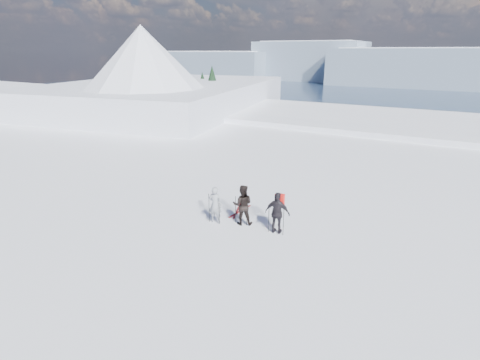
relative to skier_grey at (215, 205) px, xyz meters
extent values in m
plane|color=white|center=(3.11, 57.76, -18.31)|extent=(220.00, 208.01, 71.62)
cube|color=white|center=(3.11, 27.76, -7.31)|extent=(180.00, 16.00, 14.00)
plane|color=#21324C|center=(3.11, 287.76, -30.81)|extent=(820.00, 820.00, 0.00)
cube|color=slate|center=(-276.89, 437.76, -13.81)|extent=(150.00, 80.00, 34.00)
cube|color=white|center=(-276.89, 437.76, 0.19)|extent=(127.50, 70.00, 8.00)
cube|color=slate|center=(-156.89, 467.76, -7.81)|extent=(130.00, 80.00, 46.00)
cube|color=white|center=(-156.89, 467.76, 12.19)|extent=(110.50, 70.00, 8.00)
cube|color=slate|center=(-36.89, 437.76, -11.81)|extent=(160.00, 80.00, 38.00)
cube|color=white|center=(-36.89, 437.76, 4.19)|extent=(136.00, 70.00, 8.00)
cube|color=white|center=(-24.89, 25.76, -5.81)|extent=(29.19, 35.68, 16.00)
cone|color=white|center=(-21.89, 19.76, 4.19)|extent=(18.00, 18.00, 9.00)
cone|color=white|center=(-29.89, 29.76, 0.19)|extent=(16.00, 16.00, 8.00)
cube|color=#2D2B28|center=(-18.89, 33.76, -9.81)|extent=(21.55, 17.87, 14.25)
cone|color=black|center=(-18.89, 25.76, -4.31)|extent=(5.04, 5.04, 9.00)
cone|color=black|center=(-14.89, 29.76, -3.81)|extent=(5.60, 5.60, 10.00)
cone|color=black|center=(-15.89, 32.76, -3.81)|extent=(5.60, 5.60, 10.00)
cone|color=black|center=(-16.89, 27.76, -3.31)|extent=(6.16, 6.16, 11.00)
cone|color=black|center=(-23.89, 33.76, -2.81)|extent=(6.72, 6.72, 12.00)
cone|color=black|center=(-20.89, 31.76, -2.31)|extent=(7.28, 7.28, 13.00)
cone|color=black|center=(-21.89, 28.76, -3.31)|extent=(6.16, 6.16, 11.00)
imported|color=gray|center=(0.00, 0.00, 0.00)|extent=(0.64, 0.47, 1.62)
imported|color=black|center=(1.08, 0.43, 0.06)|extent=(1.05, 0.96, 1.75)
imported|color=black|center=(2.69, 0.39, 0.06)|extent=(1.06, 0.54, 1.73)
cube|color=red|center=(2.66, 0.64, 1.17)|extent=(0.39, 0.25, 0.50)
cylinder|color=black|center=(-0.25, -0.10, -0.16)|extent=(0.02, 0.02, 1.30)
cylinder|color=black|center=(0.24, -0.07, -0.22)|extent=(0.02, 0.02, 1.19)
cylinder|color=black|center=(0.76, 0.40, -0.21)|extent=(0.02, 0.02, 1.20)
cylinder|color=black|center=(1.31, 0.38, -0.24)|extent=(0.02, 0.02, 1.14)
cylinder|color=black|center=(2.36, 0.29, -0.21)|extent=(0.02, 0.02, 1.19)
cylinder|color=black|center=(2.99, 0.32, -0.19)|extent=(0.02, 0.02, 1.24)
cube|color=black|center=(0.23, 1.47, -0.79)|extent=(0.64, 1.64, 0.03)
cube|color=black|center=(0.37, 1.47, -0.79)|extent=(0.28, 1.70, 0.03)
camera|label=1|loc=(8.03, -12.21, 6.21)|focal=28.00mm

